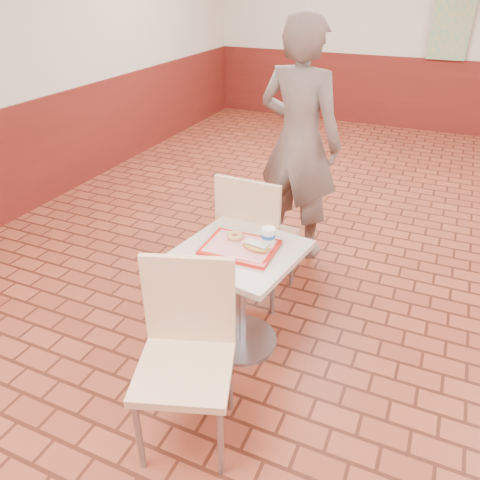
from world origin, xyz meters
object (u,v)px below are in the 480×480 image
at_px(long_john_donut, 256,247).
at_px(chair_main_back, 254,233).
at_px(customer, 299,142).
at_px(ring_donut, 235,236).
at_px(serving_tray, 240,247).
at_px(chair_main_front, 187,346).
at_px(paper_cup, 268,236).
at_px(main_table, 240,282).

bearing_deg(long_john_donut, chair_main_back, 113.02).
bearing_deg(customer, ring_donut, 100.55).
relative_size(serving_tray, ring_donut, 4.16).
relative_size(ring_donut, long_john_donut, 0.58).
distance_m(chair_main_front, serving_tray, 0.69).
relative_size(chair_main_front, long_john_donut, 5.70).
relative_size(chair_main_front, serving_tray, 2.35).
xyz_separation_m(long_john_donut, paper_cup, (0.04, 0.09, 0.03)).
distance_m(ring_donut, long_john_donut, 0.18).
distance_m(serving_tray, long_john_donut, 0.11).
distance_m(main_table, ring_donut, 0.28).
distance_m(customer, long_john_donut, 1.30).
bearing_deg(ring_donut, long_john_donut, -25.62).
bearing_deg(chair_main_front, paper_cup, 62.43).
bearing_deg(chair_main_front, serving_tray, 73.20).
xyz_separation_m(chair_main_back, ring_donut, (0.04, -0.40, 0.19)).
relative_size(chair_main_front, ring_donut, 9.79).
height_order(ring_donut, long_john_donut, long_john_donut).
bearing_deg(long_john_donut, chair_main_front, -96.56).
bearing_deg(customer, serving_tray, 103.27).
distance_m(main_table, chair_main_front, 0.67).
bearing_deg(long_john_donut, customer, 97.63).
bearing_deg(chair_main_back, serving_tray, 104.06).
distance_m(ring_donut, paper_cup, 0.20).
height_order(main_table, chair_main_back, chair_main_back).
bearing_deg(paper_cup, long_john_donut, -112.90).
bearing_deg(customer, paper_cup, 110.08).
relative_size(main_table, paper_cup, 6.72).
bearing_deg(customer, chair_main_back, 97.88).
height_order(chair_main_back, long_john_donut, chair_main_back).
bearing_deg(serving_tray, main_table, 165.96).
relative_size(chair_main_front, customer, 0.51).
relative_size(chair_main_front, chair_main_back, 0.99).
bearing_deg(paper_cup, main_table, -149.94).
bearing_deg(main_table, ring_donut, 132.55).
bearing_deg(paper_cup, chair_main_front, -98.66).
bearing_deg(chair_main_front, main_table, 73.20).
xyz_separation_m(serving_tray, long_john_donut, (0.10, -0.01, 0.03)).
distance_m(chair_main_front, customer, 1.97).
xyz_separation_m(main_table, ring_donut, (-0.06, 0.07, 0.26)).
relative_size(chair_main_back, serving_tray, 2.38).
xyz_separation_m(serving_tray, paper_cup, (0.14, 0.08, 0.06)).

